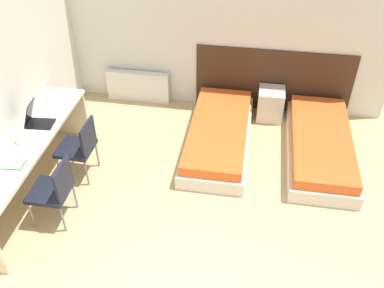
{
  "coord_description": "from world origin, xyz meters",
  "views": [
    {
      "loc": [
        0.67,
        -1.85,
        3.81
      ],
      "look_at": [
        0.0,
        2.18,
        0.55
      ],
      "focal_mm": 40.0,
      "sensor_mm": 36.0,
      "label": 1
    }
  ],
  "objects_px": {
    "bed_near_door": "(320,145)",
    "nightstand": "(270,104)",
    "bed_near_window": "(219,135)",
    "chair_near_laptop": "(80,146)",
    "laptop": "(37,120)",
    "chair_near_notebook": "(54,189)"
  },
  "relations": [
    {
      "from": "chair_near_laptop",
      "to": "laptop",
      "type": "xyz_separation_m",
      "value": [
        -0.47,
        -0.02,
        0.36
      ]
    },
    {
      "from": "chair_near_laptop",
      "to": "laptop",
      "type": "bearing_deg",
      "value": -175.47
    },
    {
      "from": "bed_near_door",
      "to": "nightstand",
      "type": "bearing_deg",
      "value": 130.83
    },
    {
      "from": "laptop",
      "to": "chair_near_notebook",
      "type": "bearing_deg",
      "value": -62.42
    },
    {
      "from": "nightstand",
      "to": "chair_near_notebook",
      "type": "height_order",
      "value": "chair_near_notebook"
    },
    {
      "from": "bed_near_door",
      "to": "nightstand",
      "type": "height_order",
      "value": "nightstand"
    },
    {
      "from": "bed_near_window",
      "to": "nightstand",
      "type": "distance_m",
      "value": 1.07
    },
    {
      "from": "bed_near_door",
      "to": "chair_near_notebook",
      "type": "height_order",
      "value": "chair_near_notebook"
    },
    {
      "from": "nightstand",
      "to": "chair_near_notebook",
      "type": "bearing_deg",
      "value": -133.49
    },
    {
      "from": "bed_near_door",
      "to": "chair_near_notebook",
      "type": "distance_m",
      "value": 3.49
    },
    {
      "from": "bed_near_door",
      "to": "chair_near_notebook",
      "type": "relative_size",
      "value": 2.44
    },
    {
      "from": "laptop",
      "to": "bed_near_window",
      "type": "bearing_deg",
      "value": 18.64
    },
    {
      "from": "bed_near_window",
      "to": "chair_near_laptop",
      "type": "bearing_deg",
      "value": -151.44
    },
    {
      "from": "nightstand",
      "to": "laptop",
      "type": "distance_m",
      "value": 3.37
    },
    {
      "from": "bed_near_window",
      "to": "chair_near_laptop",
      "type": "height_order",
      "value": "chair_near_laptop"
    },
    {
      "from": "bed_near_window",
      "to": "bed_near_door",
      "type": "distance_m",
      "value": 1.39
    },
    {
      "from": "bed_near_door",
      "to": "laptop",
      "type": "distance_m",
      "value": 3.7
    },
    {
      "from": "bed_near_window",
      "to": "nightstand",
      "type": "bearing_deg",
      "value": 49.17
    },
    {
      "from": "chair_near_notebook",
      "to": "laptop",
      "type": "distance_m",
      "value": 0.95
    },
    {
      "from": "nightstand",
      "to": "chair_near_laptop",
      "type": "xyz_separation_m",
      "value": [
        -2.35,
        -1.71,
        0.23
      ]
    },
    {
      "from": "nightstand",
      "to": "laptop",
      "type": "bearing_deg",
      "value": -148.5
    },
    {
      "from": "chair_near_laptop",
      "to": "laptop",
      "type": "height_order",
      "value": "laptop"
    }
  ]
}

